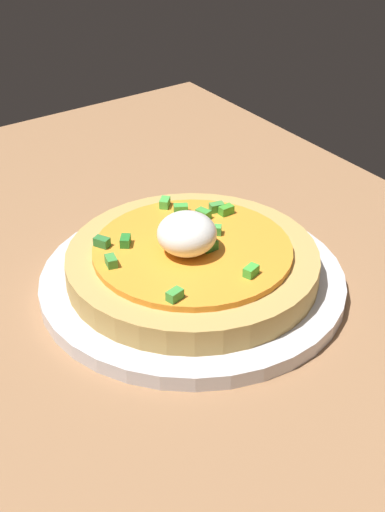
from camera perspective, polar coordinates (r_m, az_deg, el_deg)
name	(u,v)px	position (r cm, az deg, el deg)	size (l,w,h in cm)	color
dining_table	(167,357)	(60.44, -1.93, -7.61)	(96.78, 70.77, 2.24)	#986C48
plate	(193,282)	(65.61, 0.00, -1.95)	(26.33, 26.33, 1.32)	silver
pizza	(192,260)	(64.34, -0.03, -0.34)	(21.57, 21.57, 6.33)	tan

